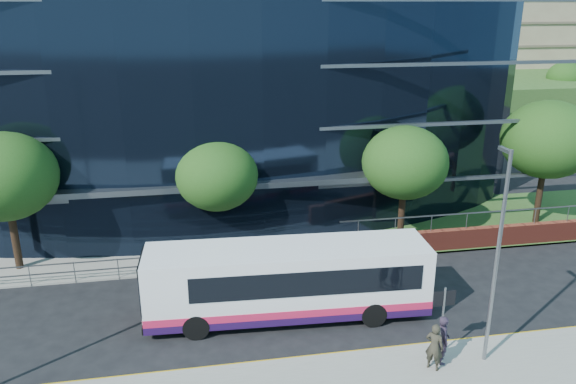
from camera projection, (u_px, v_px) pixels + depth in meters
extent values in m
plane|color=black|center=(313.00, 345.00, 21.88)|extent=(200.00, 200.00, 0.00)
cube|color=gray|center=(319.00, 359.00, 20.92)|extent=(80.00, 0.25, 0.16)
cube|color=gold|center=(318.00, 357.00, 21.13)|extent=(80.00, 0.08, 0.01)
cube|color=gold|center=(317.00, 355.00, 21.27)|extent=(80.00, 0.08, 0.01)
cube|color=gray|center=(164.00, 242.00, 31.10)|extent=(50.00, 8.00, 0.10)
cube|color=black|center=(189.00, 69.00, 40.98)|extent=(38.00, 16.00, 16.00)
cube|color=#595E66|center=(198.00, 186.00, 28.86)|extent=(22.00, 1.20, 0.30)
cube|color=slate|center=(117.00, 260.00, 26.71)|extent=(24.00, 0.05, 0.05)
cube|color=slate|center=(118.00, 268.00, 26.86)|extent=(24.00, 0.05, 0.05)
cylinder|color=slate|center=(118.00, 269.00, 26.88)|extent=(0.04, 0.04, 1.10)
cube|color=#2D511E|center=(448.00, 82.00, 78.77)|extent=(60.00, 42.00, 4.00)
cylinder|color=slate|center=(442.00, 321.00, 20.64)|extent=(0.08, 0.08, 2.80)
cube|color=black|center=(444.00, 298.00, 20.35)|extent=(0.85, 0.06, 0.60)
cylinder|color=black|center=(15.00, 239.00, 27.54)|extent=(0.36, 0.36, 3.30)
ellipsoid|color=#1E4112|center=(4.00, 176.00, 26.50)|extent=(4.95, 4.95, 4.21)
cylinder|color=black|center=(219.00, 226.00, 29.76)|extent=(0.36, 0.36, 2.86)
ellipsoid|color=#1E4112|center=(217.00, 175.00, 28.86)|extent=(4.29, 4.29, 3.65)
cylinder|color=black|center=(401.00, 215.00, 30.94)|extent=(0.36, 0.36, 3.08)
ellipsoid|color=#1E4112|center=(405.00, 162.00, 29.97)|extent=(4.62, 4.62, 3.93)
cylinder|color=black|center=(539.00, 196.00, 33.31)|extent=(0.36, 0.36, 3.52)
ellipsoid|color=#1E4112|center=(548.00, 139.00, 32.20)|extent=(5.28, 5.28, 4.49)
cylinder|color=black|center=(444.00, 107.00, 62.67)|extent=(0.36, 0.36, 3.08)
ellipsoid|color=#1E4112|center=(447.00, 80.00, 61.70)|extent=(4.62, 4.62, 3.93)
cylinder|color=black|center=(562.00, 101.00, 67.26)|extent=(0.36, 0.36, 2.86)
ellipsoid|color=#1E4112|center=(565.00, 77.00, 66.36)|extent=(4.29, 4.29, 3.65)
cylinder|color=slate|center=(497.00, 261.00, 19.50)|extent=(0.14, 0.14, 8.00)
cube|color=slate|center=(505.00, 150.00, 18.57)|extent=(0.15, 0.70, 0.12)
cube|color=white|center=(288.00, 278.00, 23.35)|extent=(11.79, 3.23, 2.81)
cube|color=#270F42|center=(288.00, 305.00, 23.75)|extent=(11.81, 3.28, 0.32)
cube|color=#D51F4B|center=(288.00, 298.00, 23.65)|extent=(11.81, 3.28, 0.32)
cube|color=black|center=(303.00, 269.00, 23.30)|extent=(9.46, 3.16, 1.06)
cube|color=black|center=(144.00, 284.00, 22.59)|extent=(0.19, 2.28, 1.64)
cube|color=black|center=(141.00, 262.00, 22.28)|extent=(0.21, 2.18, 0.42)
cube|color=yellow|center=(141.00, 260.00, 22.52)|extent=(0.10, 1.17, 0.23)
cube|color=black|center=(147.00, 315.00, 23.05)|extent=(0.23, 2.55, 0.25)
cylinder|color=black|center=(196.00, 327.00, 22.15)|extent=(1.08, 0.37, 1.06)
cylinder|color=black|center=(374.00, 314.00, 23.03)|extent=(1.08, 0.37, 1.06)
imported|color=#2A2030|center=(443.00, 339.00, 20.35)|extent=(0.57, 0.76, 1.87)
imported|color=#322E23|center=(434.00, 347.00, 19.98)|extent=(0.78, 0.77, 1.82)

